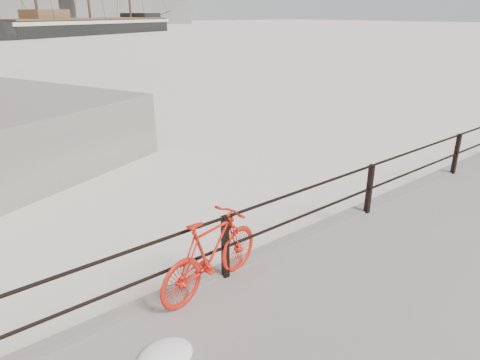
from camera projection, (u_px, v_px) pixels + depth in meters
ground at (358, 225)px, 8.69m from camera, size 400.00×400.00×0.00m
guardrail at (369, 189)px, 8.27m from camera, size 28.00×0.10×1.00m
bicycle at (211, 253)px, 5.94m from camera, size 1.91×0.66×1.14m
barque_black at (92, 34)px, 85.10m from camera, size 56.64×39.38×31.11m
industrial_east at (157, 4)px, 160.35m from camera, size 20.00×16.00×14.00m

